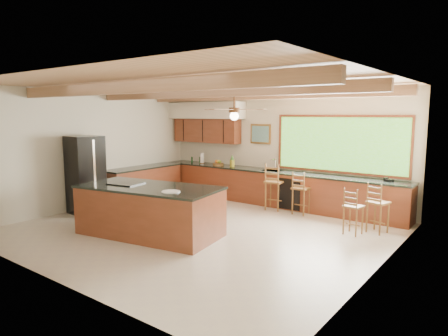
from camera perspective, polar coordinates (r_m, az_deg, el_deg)
The scene contains 9 objects.
ground at distance 8.46m, azimuth -3.37°, elevation -8.77°, with size 7.20×7.20×0.00m, color #BAAC9A.
room_shell at distance 8.73m, azimuth -1.55°, elevation 6.50°, with size 7.27×6.54×3.02m.
counter_run at distance 10.79m, azimuth 1.97°, elevation -2.60°, with size 7.12×3.10×1.26m.
island at distance 8.12m, azimuth -10.56°, elevation -5.98°, with size 3.01×1.80×1.01m.
refrigerator at distance 10.20m, azimuth -19.16°, elevation -0.93°, with size 0.80×0.78×1.88m.
bar_stool_a at distance 9.70m, azimuth 10.83°, elevation -2.98°, with size 0.38×0.38×1.05m.
bar_stool_b at distance 10.01m, azimuth 7.05°, elevation -2.08°, with size 0.48×0.48×1.19m.
bar_stool_c at distance 8.36m, azimuth 17.91°, elevation -5.37°, with size 0.38×0.38×0.95m.
bar_stool_d at distance 8.62m, azimuth 21.07°, elevation -4.76°, with size 0.45×0.45×1.04m.
Camera 1 is at (5.27, -6.17, 2.41)m, focal length 32.00 mm.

